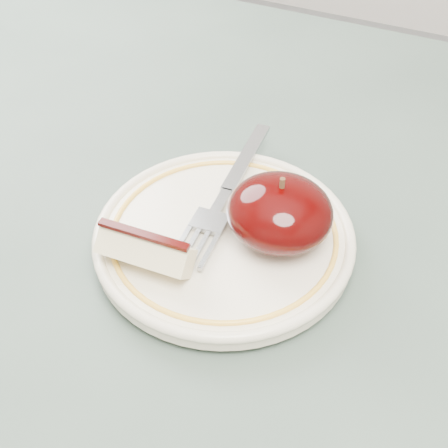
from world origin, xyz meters
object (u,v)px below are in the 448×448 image
at_px(table, 168,330).
at_px(plate, 224,237).
at_px(fork, 226,192).
at_px(apple_half, 280,212).

height_order(table, plate, plate).
bearing_deg(fork, plate, -161.78).
relative_size(table, plate, 4.40).
height_order(table, fork, fork).
bearing_deg(plate, fork, 111.48).
height_order(plate, fork, fork).
xyz_separation_m(plate, fork, (-0.02, 0.04, 0.01)).
distance_m(table, apple_half, 0.16).
xyz_separation_m(table, plate, (0.04, 0.03, 0.10)).
bearing_deg(table, apple_half, 31.70).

